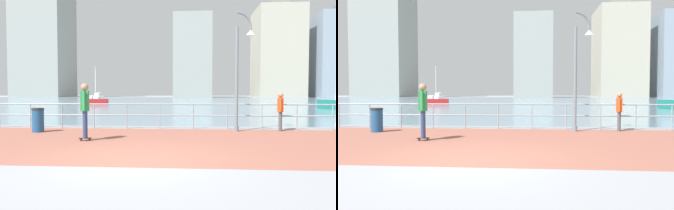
% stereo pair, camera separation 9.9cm
% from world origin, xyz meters
% --- Properties ---
extents(ground, '(220.00, 220.00, 0.00)m').
position_xyz_m(ground, '(0.00, 40.00, 0.00)').
color(ground, gray).
extents(brick_paving, '(28.00, 6.71, 0.01)m').
position_xyz_m(brick_paving, '(0.00, 2.75, 0.00)').
color(brick_paving, '#935647').
rests_on(brick_paving, ground).
extents(harbor_water, '(180.00, 88.00, 0.00)m').
position_xyz_m(harbor_water, '(0.00, 51.10, 0.00)').
color(harbor_water, '#6B899E').
rests_on(harbor_water, ground).
extents(waterfront_railing, '(25.25, 0.06, 1.06)m').
position_xyz_m(waterfront_railing, '(-0.00, 6.10, 0.73)').
color(waterfront_railing, '#8C99A3').
rests_on(waterfront_railing, ground).
extents(lamppost, '(0.81, 0.37, 4.66)m').
position_xyz_m(lamppost, '(3.26, 5.54, 2.57)').
color(lamppost, slate).
rests_on(lamppost, ground).
extents(skateboarder, '(0.41, 0.56, 1.81)m').
position_xyz_m(skateboarder, '(-2.03, 2.76, 1.09)').
color(skateboarder, black).
rests_on(skateboarder, ground).
extents(bystander, '(0.32, 0.55, 1.53)m').
position_xyz_m(bystander, '(4.84, 5.75, 0.89)').
color(bystander, '#4C4C51').
rests_on(bystander, ground).
extents(trash_bin, '(0.46, 0.46, 0.93)m').
position_xyz_m(trash_bin, '(-4.56, 4.71, 0.47)').
color(trash_bin, navy).
rests_on(trash_bin, ground).
extents(sailboat_white, '(3.84, 3.94, 5.90)m').
position_xyz_m(sailboat_white, '(-14.19, 43.17, 0.56)').
color(sailboat_white, white).
rests_on(sailboat_white, ground).
extents(sailboat_navy, '(3.28, 1.32, 4.48)m').
position_xyz_m(sailboat_navy, '(-11.33, 33.46, 0.43)').
color(sailboat_navy, '#B21E1E').
rests_on(sailboat_navy, ground).
extents(tower_slate, '(17.74, 17.99, 45.53)m').
position_xyz_m(tower_slate, '(-52.06, 103.76, 21.93)').
color(tower_slate, '#939993').
rests_on(tower_slate, ground).
extents(tower_concrete, '(11.50, 14.06, 27.23)m').
position_xyz_m(tower_concrete, '(1.98, 91.07, 12.79)').
color(tower_concrete, '#939993').
rests_on(tower_concrete, ground).
extents(tower_glass, '(14.50, 16.54, 31.20)m').
position_xyz_m(tower_glass, '(30.24, 99.23, 14.77)').
color(tower_glass, '#B2AD99').
rests_on(tower_glass, ground).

